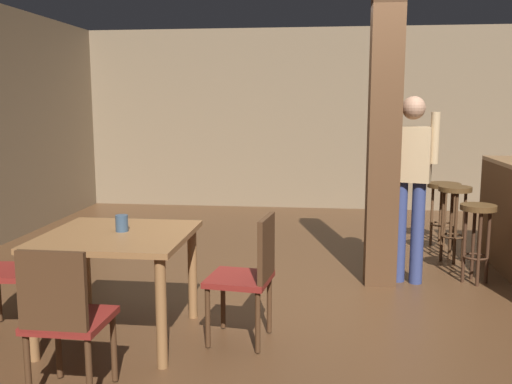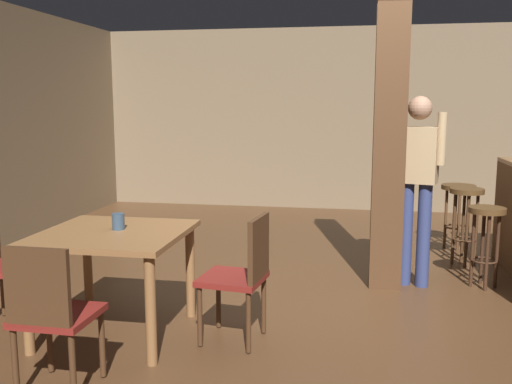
% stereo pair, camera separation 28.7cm
% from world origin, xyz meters
% --- Properties ---
extents(ground_plane, '(10.80, 10.80, 0.00)m').
position_xyz_m(ground_plane, '(0.00, 0.00, 0.00)').
color(ground_plane, '#4C301C').
extents(wall_back, '(8.00, 0.10, 2.80)m').
position_xyz_m(wall_back, '(0.00, 4.50, 1.40)').
color(wall_back, '#756047').
rests_on(wall_back, ground_plane).
extents(pillar, '(0.28, 0.28, 2.80)m').
position_xyz_m(pillar, '(0.34, 0.69, 1.40)').
color(pillar, '#4C301C').
rests_on(pillar, ground_plane).
extents(dining_table, '(1.00, 1.00, 0.76)m').
position_xyz_m(dining_table, '(-1.62, -0.80, 0.64)').
color(dining_table, brown).
rests_on(dining_table, ground_plane).
extents(chair_east, '(0.47, 0.47, 0.89)m').
position_xyz_m(chair_east, '(-0.69, -0.77, 0.51)').
color(chair_east, maroon).
rests_on(chair_east, ground_plane).
extents(chair_south, '(0.43, 0.43, 0.89)m').
position_xyz_m(chair_south, '(-1.60, -1.70, 0.51)').
color(chair_south, maroon).
rests_on(chair_south, ground_plane).
extents(napkin_cup, '(0.09, 0.09, 0.12)m').
position_xyz_m(napkin_cup, '(-1.60, -0.74, 0.82)').
color(napkin_cup, '#33475B').
rests_on(napkin_cup, dining_table).
extents(standing_person, '(0.47, 0.29, 1.72)m').
position_xyz_m(standing_person, '(0.60, 0.74, 1.00)').
color(standing_person, tan).
rests_on(standing_person, ground_plane).
extents(bar_stool_near, '(0.32, 0.32, 0.74)m').
position_xyz_m(bar_stool_near, '(1.22, 0.79, 0.55)').
color(bar_stool_near, '#4C3319').
rests_on(bar_stool_near, ground_plane).
extents(bar_stool_mid, '(0.34, 0.34, 0.80)m').
position_xyz_m(bar_stool_mid, '(1.17, 1.52, 0.59)').
color(bar_stool_mid, '#4C3319').
rests_on(bar_stool_mid, ground_plane).
extents(bar_stool_far, '(0.38, 0.38, 0.74)m').
position_xyz_m(bar_stool_far, '(1.20, 2.22, 0.56)').
color(bar_stool_far, '#4C3319').
rests_on(bar_stool_far, ground_plane).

